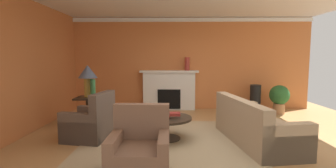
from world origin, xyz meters
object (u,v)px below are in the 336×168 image
Objects in this scene: sofa at (254,127)px; armchair_facing_fireplace at (140,154)px; vase_tall_corner at (255,98)px; table_lamp at (88,75)px; fireplace at (169,91)px; vase_on_side_table at (93,88)px; armchair_near_window at (90,124)px; side_table at (89,110)px; potted_plant at (279,97)px; vase_mantel_right at (187,64)px; coffee_table at (166,123)px.

sofa is 2.44m from armchair_facing_fireplace.
armchair_facing_fireplace is 5.09m from vase_tall_corner.
table_lamp is at bearing 162.35° from sofa.
fireplace reaches higher than sofa.
fireplace is 4.16× the size of vase_on_side_table.
armchair_facing_fireplace reaches higher than vase_tall_corner.
armchair_near_window is at bearing -70.56° from table_lamp.
vase_on_side_table is (-0.19, 0.85, 0.61)m from armchair_near_window.
side_table is at bearing 109.44° from armchair_near_window.
table_lamp is 4.83m from vase_tall_corner.
vase_on_side_table is at bearing 163.47° from sofa.
fireplace is at bearing 169.98° from potted_plant.
table_lamp is 0.90× the size of potted_plant.
fireplace is at bearing 174.85° from vase_mantel_right.
armchair_near_window is 1.16× the size of vase_tall_corner.
fireplace is 2.61m from vase_tall_corner.
table_lamp reaches higher than side_table.
potted_plant is (5.06, 1.39, -0.73)m from table_lamp.
armchair_facing_fireplace is 0.95× the size of coffee_table.
vase_tall_corner is at bearing 22.30° from vase_on_side_table.
armchair_near_window is (-1.54, -2.92, -0.27)m from fireplace.
side_table is 0.82m from table_lamp.
fireplace is 2.57× the size of side_table.
vase_on_side_table is (-1.70, 0.82, 0.58)m from coffee_table.
vase_on_side_table is (-3.37, 1.00, 0.62)m from sofa.
sofa is at bearing -6.03° from coffee_table.
potted_plant is (5.06, 1.39, 0.09)m from side_table.
vase_mantel_right is at bearing 78.20° from armchair_facing_fireplace.
coffee_table is (-0.03, -2.89, -0.24)m from fireplace.
side_table is at bearing -164.69° from potted_plant.
armchair_facing_fireplace is (-0.37, -4.45, -0.27)m from fireplace.
table_lamp reaches higher than armchair_facing_fireplace.
potted_plant is (3.18, -0.56, -0.09)m from fireplace.
fireplace reaches higher than coffee_table.
sofa is at bearing -70.11° from vase_mantel_right.
sofa is 5.44× the size of vase_mantel_right.
coffee_table is at bearing -144.07° from potted_plant.
sofa is 3.19m from armchair_near_window.
armchair_near_window is at bearing 177.23° from sofa.
sofa reaches higher than vase_tall_corner.
coffee_table is 1.20× the size of potted_plant.
side_table is at bearing 121.15° from armchair_facing_fireplace.
armchair_facing_fireplace is 2.34× the size of vase_mantel_right.
table_lamp is (-1.88, -1.95, 0.64)m from fireplace.
armchair_facing_fireplace is at bearing -60.23° from vase_on_side_table.
vase_mantel_right is at bearing 172.99° from vase_tall_corner.
vase_mantel_right reaches higher than fireplace.
vase_tall_corner is (4.46, 1.65, -0.82)m from table_lamp.
potted_plant is (0.60, -0.26, 0.08)m from vase_tall_corner.
fireplace is 0.82× the size of sofa.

